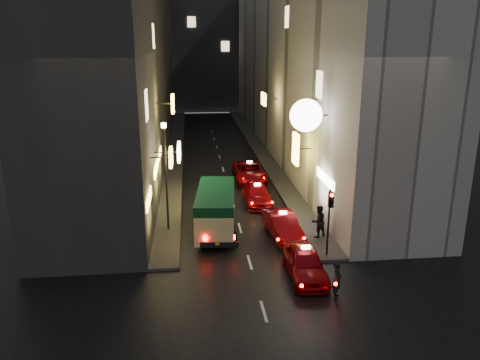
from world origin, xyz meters
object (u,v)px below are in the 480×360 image
object	(u,v)px
minibus	(216,206)
taxi_near	(305,260)
traffic_light	(330,209)
lamp_post	(166,170)
pedestrian_crossing	(337,277)

from	to	relation	value
minibus	taxi_near	xyz separation A→B (m)	(3.83, -5.83, -0.78)
minibus	traffic_light	xyz separation A→B (m)	(5.44, -4.11, 1.08)
taxi_near	traffic_light	xyz separation A→B (m)	(1.61, 1.72, 1.86)
minibus	lamp_post	world-z (taller)	lamp_post
minibus	pedestrian_crossing	world-z (taller)	minibus
taxi_near	pedestrian_crossing	distance (m)	2.19
traffic_light	lamp_post	world-z (taller)	lamp_post
taxi_near	pedestrian_crossing	world-z (taller)	pedestrian_crossing
traffic_light	pedestrian_crossing	bearing A→B (deg)	-100.69
pedestrian_crossing	lamp_post	bearing A→B (deg)	67.24
taxi_near	pedestrian_crossing	size ratio (longest dim) A/B	2.72
taxi_near	traffic_light	distance (m)	3.00
taxi_near	lamp_post	size ratio (longest dim) A/B	0.84
taxi_near	traffic_light	bearing A→B (deg)	46.98
minibus	pedestrian_crossing	size ratio (longest dim) A/B	3.17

